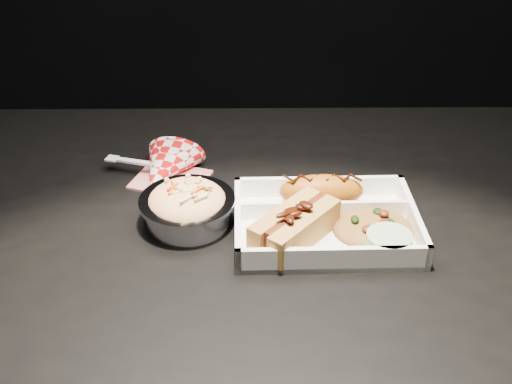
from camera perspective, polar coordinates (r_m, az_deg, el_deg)
dining_table at (r=0.96m, az=1.50°, el=-7.58°), size 1.20×0.80×0.75m
food_tray at (r=0.90m, az=6.16°, el=-2.97°), size 0.25×0.18×0.04m
fried_pastry at (r=0.93m, az=5.83°, el=0.08°), size 0.12×0.05×0.05m
hotdog at (r=0.86m, az=3.47°, el=-2.82°), size 0.13×0.14×0.06m
fried_rice_mound at (r=0.89m, az=10.45°, el=-2.62°), size 0.11×0.09×0.03m
cupcake_liner at (r=0.85m, az=11.71°, el=-4.57°), size 0.06×0.06×0.03m
foil_coleslaw_cup at (r=0.90m, az=-6.12°, el=-1.18°), size 0.13×0.13×0.07m
napkin_fork at (r=1.02m, az=-8.14°, el=2.11°), size 0.17×0.14×0.10m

